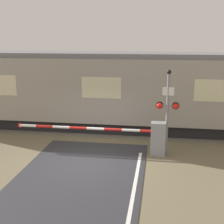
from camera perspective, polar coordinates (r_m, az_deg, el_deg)
ground_plane at (r=12.59m, az=-4.13°, el=-8.69°), size 80.00×80.00×0.00m
track_bed at (r=16.62m, az=-0.78°, el=-2.93°), size 36.00×3.20×0.13m
train at (r=16.17m, az=-1.06°, el=3.93°), size 18.99×2.73×3.98m
crossing_barrier at (r=12.95m, az=6.22°, el=-4.56°), size 6.38×0.44×1.39m
signal_post at (r=12.74m, az=10.12°, el=0.83°), size 0.94×0.26×3.52m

